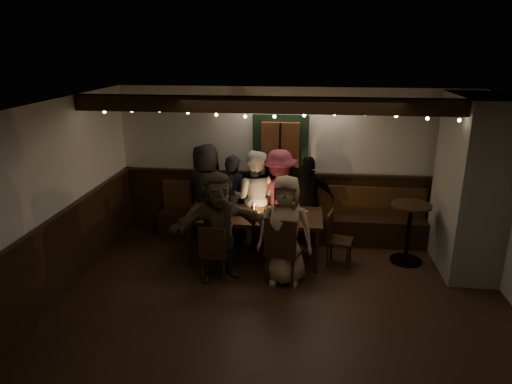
# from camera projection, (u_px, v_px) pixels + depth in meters

# --- Properties ---
(room) EXTENTS (6.02, 5.01, 2.62)m
(room) POSITION_uv_depth(u_px,v_px,m) (360.00, 198.00, 6.83)
(room) COLOR black
(room) RESTS_ON ground
(dining_table) EXTENTS (2.10, 0.90, 0.91)m
(dining_table) POSITION_uv_depth(u_px,v_px,m) (254.00, 218.00, 7.10)
(dining_table) COLOR black
(dining_table) RESTS_ON ground
(chair_near_left) EXTENTS (0.41, 0.41, 0.85)m
(chair_near_left) POSITION_uv_depth(u_px,v_px,m) (214.00, 250.00, 6.49)
(chair_near_left) COLOR black
(chair_near_left) RESTS_ON ground
(chair_near_right) EXTENTS (0.57, 0.57, 1.02)m
(chair_near_right) POSITION_uv_depth(u_px,v_px,m) (283.00, 247.00, 6.37)
(chair_near_right) COLOR black
(chair_near_right) RESTS_ON ground
(chair_end) EXTENTS (0.45, 0.45, 0.82)m
(chair_end) POSITION_uv_depth(u_px,v_px,m) (335.00, 235.00, 7.03)
(chair_end) COLOR black
(chair_end) RESTS_ON ground
(high_top) EXTENTS (0.60, 0.60, 0.96)m
(high_top) POSITION_uv_depth(u_px,v_px,m) (409.00, 226.00, 7.02)
(high_top) COLOR black
(high_top) RESTS_ON ground
(person_a) EXTENTS (0.97, 0.82, 1.68)m
(person_a) POSITION_uv_depth(u_px,v_px,m) (207.00, 192.00, 7.84)
(person_a) COLOR black
(person_a) RESTS_ON ground
(person_b) EXTENTS (0.64, 0.52, 1.53)m
(person_b) POSITION_uv_depth(u_px,v_px,m) (233.00, 198.00, 7.76)
(person_b) COLOR black
(person_b) RESTS_ON ground
(person_c) EXTENTS (0.84, 0.68, 1.62)m
(person_c) POSITION_uv_depth(u_px,v_px,m) (255.00, 198.00, 7.67)
(person_c) COLOR silver
(person_c) RESTS_ON ground
(person_d) EXTENTS (1.15, 0.81, 1.62)m
(person_d) POSITION_uv_depth(u_px,v_px,m) (279.00, 197.00, 7.71)
(person_d) COLOR maroon
(person_d) RESTS_ON ground
(person_e) EXTENTS (0.95, 0.58, 1.52)m
(person_e) POSITION_uv_depth(u_px,v_px,m) (308.00, 200.00, 7.68)
(person_e) COLOR black
(person_e) RESTS_ON ground
(person_f) EXTENTS (1.55, 1.04, 1.60)m
(person_f) POSITION_uv_depth(u_px,v_px,m) (219.00, 226.00, 6.49)
(person_f) COLOR #3B3022
(person_f) RESTS_ON ground
(person_g) EXTENTS (0.81, 0.56, 1.59)m
(person_g) POSITION_uv_depth(u_px,v_px,m) (285.00, 230.00, 6.36)
(person_g) COLOR tan
(person_g) RESTS_ON ground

